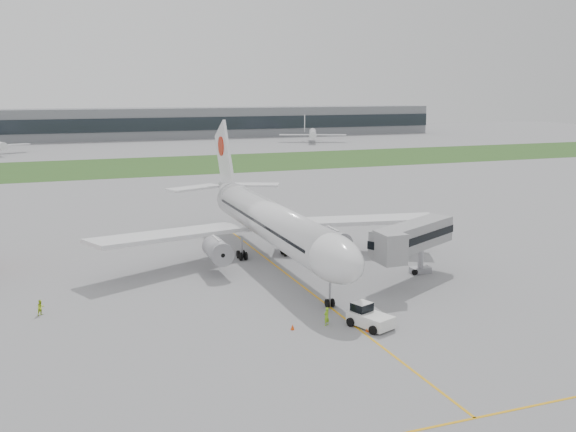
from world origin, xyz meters
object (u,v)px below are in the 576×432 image
object	(u,v)px
pushback_tug	(368,316)
jet_bridge	(410,238)
airliner	(269,220)
ground_crew_near	(327,316)

from	to	relation	value
pushback_tug	jet_bridge	bearing A→B (deg)	24.21
airliner	pushback_tug	size ratio (longest dim) A/B	11.03
pushback_tug	ground_crew_near	xyz separation A→B (m)	(-3.70, 1.64, -0.09)
airliner	ground_crew_near	size ratio (longest dim) A/B	29.25
pushback_tug	airliner	bearing A→B (deg)	71.24
jet_bridge	ground_crew_near	distance (m)	18.83
airliner	pushback_tug	world-z (taller)	airliner
pushback_tug	jet_bridge	size ratio (longest dim) A/B	0.34
airliner	ground_crew_near	xyz separation A→B (m)	(-2.49, -24.66, -4.74)
ground_crew_near	pushback_tug	bearing A→B (deg)	129.50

